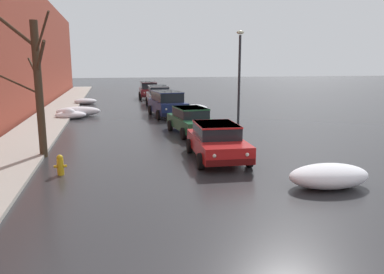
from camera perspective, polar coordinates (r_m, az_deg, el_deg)
The scene contains 14 objects.
left_sidewalk_slab at distance 23.10m, azimuth -22.44°, elevation 1.17°, with size 2.72×80.00×0.13m, color #A8A399.
snow_bank_near_corner_left at distance 36.42m, azimuth -15.99°, elevation 5.28°, with size 2.06×1.27×0.55m.
snow_bank_along_left_kerb at distance 27.89m, azimuth 0.31°, elevation 4.23°, with size 2.09×1.02×0.75m.
snow_bank_mid_block_left at distance 28.12m, azimuth -17.01°, elevation 3.76°, with size 3.10×1.16×0.71m.
snow_bank_near_corner_right at distance 12.23m, azimuth 20.42°, elevation -5.64°, with size 2.56×1.44×0.72m.
snow_bank_along_right_kerb at distance 27.02m, azimuth -18.19°, elevation 3.28°, with size 2.08×1.14×0.74m.
bare_tree_second_along_sidewalk at distance 15.97m, azimuth -22.74°, elevation 7.61°, with size 3.03×2.85×5.79m.
sedan_red_approaching_near_lane at distance 14.72m, azimuth 3.84°, elevation -0.55°, with size 2.18×4.28×1.42m.
sedan_green_parked_kerbside_close at distance 20.08m, azimuth -0.12°, elevation 2.62°, with size 2.18×4.46×1.42m.
suv_darkblue_parked_kerbside_mid at distance 26.79m, azimuth -3.85°, elevation 5.26°, with size 2.41×4.89×1.82m.
suv_silver_parked_far_down_block at distance 33.59m, azimuth -5.19°, elevation 6.43°, with size 2.23×4.81×1.82m.
suv_maroon_queued_behind_truck at distance 40.72m, azimuth -6.68°, elevation 7.22°, with size 2.17×4.45×1.82m.
fire_hydrant at distance 13.46m, azimuth -19.56°, elevation -4.03°, with size 0.42×0.22×0.71m.
street_lamp_post at distance 21.76m, azimuth 7.27°, elevation 9.49°, with size 0.44×0.24×5.57m.
Camera 1 is at (-2.10, -4.44, 3.74)m, focal length 34.77 mm.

